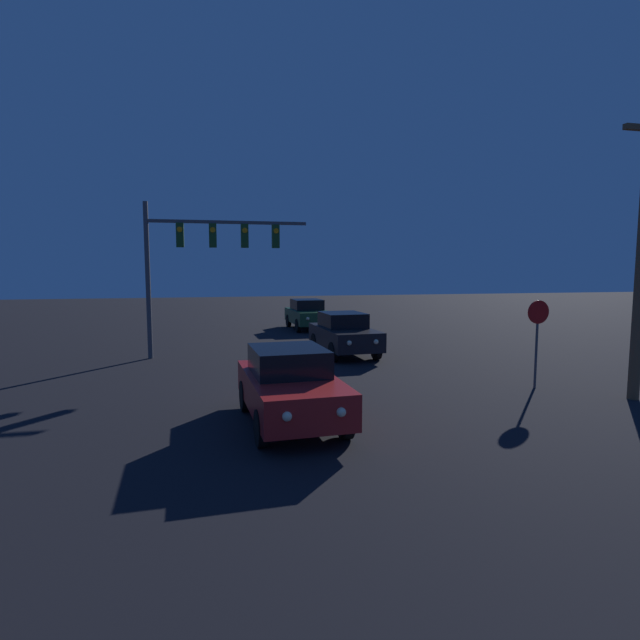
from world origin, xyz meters
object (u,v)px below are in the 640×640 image
Objects in this scene: car_near at (290,385)px; car_mid at (344,333)px; car_far at (308,314)px; stop_sign at (537,328)px; traffic_signal_mast at (202,249)px.

car_mid is (3.46, 8.13, 0.00)m from car_near.
car_far is (3.70, 16.67, 0.00)m from car_near.
traffic_signal_mast is at bearing 141.68° from stop_sign.
car_mid is 7.58m from stop_sign.
car_far is 0.69× the size of traffic_signal_mast.
car_mid and car_far have the same top height.
car_near is at bearing -167.12° from stop_sign.
car_far is 1.69× the size of stop_sign.
stop_sign is (3.64, -15.00, 0.88)m from car_far.
stop_sign is at bearing 101.09° from car_far.
car_near is 7.58m from stop_sign.
traffic_signal_mast is (-5.36, 0.86, 3.29)m from car_mid.
stop_sign is at bearing 117.94° from car_mid.
stop_sign is (3.88, -6.45, 0.88)m from car_mid.
stop_sign is at bearing -38.32° from traffic_signal_mast.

